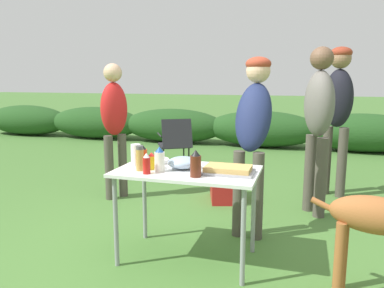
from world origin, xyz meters
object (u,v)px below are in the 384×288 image
Objects in this scene: paper_cup_stack at (136,155)px; bbq_sauce_bottle at (196,164)px; mustard_bottle at (152,161)px; folding_table at (187,179)px; spice_jar at (140,159)px; standing_person_with_beanie at (319,115)px; dog at (382,224)px; mixing_bowl at (183,163)px; cooler_box at (225,186)px; plate_stack at (156,161)px; mayo_bottle at (160,160)px; standing_person_in_dark_puffer at (114,118)px; standing_person_in_olive_jacket at (338,103)px; food_tray at (228,170)px; ketchup_bottle at (147,164)px; camp_chair_green_behind_table at (175,141)px; standing_person_in_red_jacket at (253,122)px; hot_sauce_bottle at (142,156)px.

bbq_sauce_bottle reaches higher than paper_cup_stack.
folding_table is at bearing 11.24° from mustard_bottle.
bbq_sauce_bottle is (0.12, -0.18, 0.17)m from folding_table.
standing_person_with_beanie is (1.34, 1.51, 0.23)m from spice_jar.
mustard_bottle is 0.16× the size of dog.
paper_cup_stack is 1.83m from dog.
mixing_bowl is 1.64m from cooler_box.
plate_stack is 0.22m from mustard_bottle.
standing_person_in_dark_puffer is at bearing 129.19° from mayo_bottle.
standing_person_in_dark_puffer is at bearing 124.61° from paper_cup_stack.
standing_person_in_olive_jacket is at bearing -164.64° from dog.
food_tray reaches higher than cooler_box.
spice_jar reaches higher than food_tray.
ketchup_bottle is at bearing -69.15° from standing_person_with_beanie.
folding_table is 1.32× the size of camp_chair_green_behind_table.
plate_stack is 1.54m from cooler_box.
paper_cup_stack is at bearing -134.60° from standing_person_in_red_jacket.
mayo_bottle is (0.18, -0.08, 0.00)m from hot_sauce_bottle.
standing_person_with_beanie is (-0.24, -0.74, -0.08)m from standing_person_in_olive_jacket.
camp_chair_green_behind_table is at bearing 24.20° from cooler_box.
spice_jar is (-0.34, -0.13, 0.17)m from folding_table.
folding_table is 2.86× the size of food_tray.
paper_cup_stack is at bearing -77.17° from standing_person_with_beanie.
paper_cup_stack is at bearing -112.93° from standing_person_in_dark_puffer.
standing_person_with_beanie is at bearing 43.73° from paper_cup_stack.
camp_chair_green_behind_table is (-0.73, 2.89, -0.37)m from spice_jar.
standing_person_in_dark_puffer is 3.08m from dog.
hot_sauce_bottle reaches higher than folding_table.
folding_table is at bearing -98.38° from camp_chair_green_behind_table.
standing_person_in_dark_puffer is at bearing 124.75° from spice_jar.
paper_cup_stack is at bearing 154.93° from mayo_bottle.
food_tray is at bearing -1.81° from paper_cup_stack.
standing_person_in_red_jacket is 1.82m from standing_person_in_dark_puffer.
standing_person_in_red_jacket is 1.31m from cooler_box.
cooler_box is (0.25, 1.61, -0.63)m from mustard_bottle.
standing_person_in_red_jacket is 2.62m from camp_chair_green_behind_table.
hot_sauce_bottle is 0.19m from mayo_bottle.
food_tray is 2.35m from standing_person_in_olive_jacket.
camp_chair_green_behind_table reaches higher than food_tray.
mixing_bowl is 1.77m from standing_person_in_dark_puffer.
hot_sauce_bottle is 0.98× the size of spice_jar.
standing_person_in_red_jacket reaches higher than mixing_bowl.
food_tray is at bearing -56.48° from standing_person_with_beanie.
hot_sauce_bottle reaches higher than ketchup_bottle.
folding_table is at bearing -114.18° from standing_person_in_red_jacket.
hot_sauce_bottle is 1.75m from cooler_box.
mayo_bottle is 1.78m from standing_person_in_dark_puffer.
standing_person_in_dark_puffer reaches higher than bbq_sauce_bottle.
standing_person_in_red_jacket reaches higher than food_tray.
cooler_box is at bearing 102.51° from food_tray.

